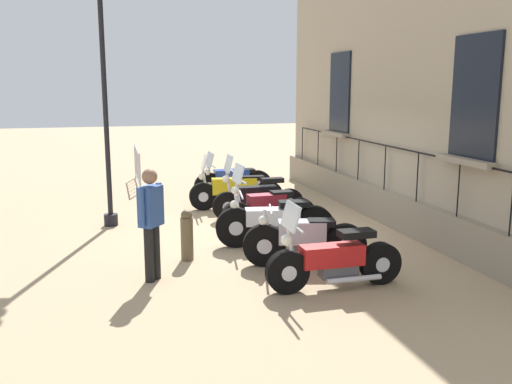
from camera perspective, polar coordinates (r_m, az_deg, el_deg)
The scene contains 13 objects.
ground_plane at distance 11.17m, azimuth 2.06°, elevation -3.93°, with size 60.00×60.00×0.00m, color tan.
building_facade at distance 11.95m, azimuth 15.38°, elevation 15.37°, with size 0.82×11.96×7.96m.
motorcycle_blue at distance 14.08m, azimuth -2.41°, elevation 1.10°, with size 2.01×0.75×1.22m.
motorcycle_yellow at distance 13.01m, azimuth -2.12°, elevation 0.14°, with size 2.20×0.60×1.30m.
motorcycle_black at distance 12.03m, azimuth 0.14°, elevation -0.66°, with size 2.03×0.55×1.41m.
motorcycle_maroon at distance 11.07m, azimuth 1.18°, elevation -1.76°, with size 1.96×0.68×1.36m.
motorcycle_white at distance 10.01m, azimuth 1.96°, elevation -3.15°, with size 2.13×0.77×0.97m.
motorcycle_silver at distance 8.94m, azimuth 4.94°, elevation -4.92°, with size 1.95×0.83×0.94m.
motorcycle_red at distance 8.02m, azimuth 7.94°, elevation -6.97°, with size 2.04×0.66×1.27m.
lamppost at distance 11.62m, azimuth -15.48°, elevation 15.14°, with size 0.36×1.06×4.95m.
crowd_barrier at distance 16.51m, azimuth -12.02°, elevation 2.67°, with size 0.06×2.52×1.05m.
bollard at distance 9.27m, azimuth -7.07°, elevation -4.36°, with size 0.21×0.21×0.85m.
pedestrian_standing at distance 8.27m, azimuth -10.67°, elevation -2.64°, with size 0.40×0.43×1.67m.
Camera 1 is at (3.20, 10.32, 2.85)m, focal length 39.17 mm.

